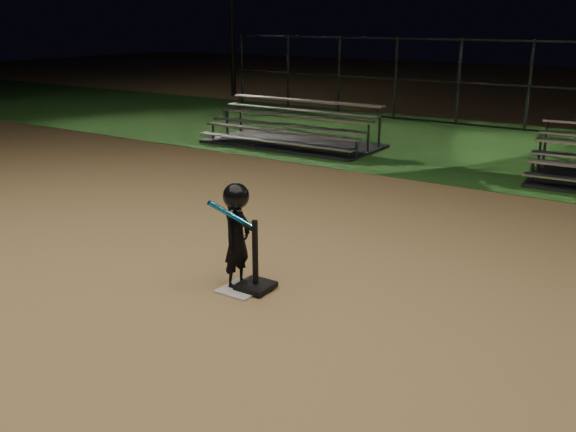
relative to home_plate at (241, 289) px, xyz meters
The scene contains 7 objects.
ground 0.01m from the home_plate, ahead, with size 80.00×80.00×0.00m, color tan.
grass_strip 10.00m from the home_plate, 90.00° to the left, with size 60.00×8.00×0.01m, color #204C18.
home_plate is the anchor object (origin of this frame).
batting_tee 0.24m from the home_plate, 38.01° to the left, with size 0.38×0.38×0.83m.
child_batter 0.67m from the home_plate, 139.62° to the left, with size 0.42×0.63×1.26m.
bleacher_left 8.82m from the home_plate, 119.44° to the left, with size 4.36×2.17×1.06m.
backstop_fence 13.06m from the home_plate, 90.00° to the left, with size 20.08×0.08×2.50m.
Camera 1 is at (4.19, -5.28, 3.04)m, focal length 39.07 mm.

